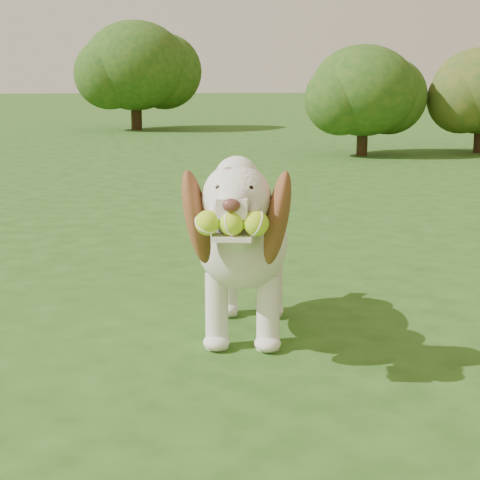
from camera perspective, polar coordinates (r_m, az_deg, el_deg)
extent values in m
plane|color=#244814|center=(3.53, -3.09, -7.11)|extent=(80.00, 80.00, 0.00)
ellipsoid|color=white|center=(3.55, 0.46, -0.11)|extent=(0.50, 0.77, 0.38)
ellipsoid|color=white|center=(3.28, 0.14, -0.35)|extent=(0.43, 0.43, 0.37)
ellipsoid|color=white|center=(3.80, 0.71, 0.51)|extent=(0.39, 0.39, 0.33)
cylinder|color=white|center=(3.12, -0.04, 0.85)|extent=(0.25, 0.32, 0.29)
sphere|color=white|center=(2.96, -0.25, 2.99)|extent=(0.30, 0.30, 0.26)
sphere|color=white|center=(2.97, -0.22, 4.39)|extent=(0.20, 0.20, 0.17)
cube|color=white|center=(2.82, -0.49, 2.42)|extent=(0.14, 0.17, 0.07)
ellipsoid|color=#592D28|center=(2.74, -0.63, 2.48)|extent=(0.07, 0.05, 0.05)
cube|color=white|center=(2.82, -0.51, 0.31)|extent=(0.17, 0.19, 0.02)
ellipsoid|color=brown|center=(3.00, -3.11, 1.63)|extent=(0.18, 0.24, 0.40)
ellipsoid|color=brown|center=(2.98, 2.67, 1.55)|extent=(0.17, 0.27, 0.40)
cylinder|color=white|center=(3.94, 0.85, 1.56)|extent=(0.10, 0.19, 0.14)
cylinder|color=white|center=(3.38, -1.66, -5.07)|extent=(0.11, 0.11, 0.32)
cylinder|color=white|center=(3.37, 2.00, -5.15)|extent=(0.11, 0.11, 0.32)
cylinder|color=white|center=(3.84, -0.93, -3.00)|extent=(0.11, 0.11, 0.32)
cylinder|color=white|center=(3.82, 2.30, -3.06)|extent=(0.11, 0.11, 0.32)
sphere|color=#B9F421|center=(2.78, -2.32, 1.23)|extent=(0.10, 0.10, 0.09)
sphere|color=#B9F421|center=(2.77, -0.59, 1.21)|extent=(0.10, 0.10, 0.09)
sphere|color=#B9F421|center=(2.76, 1.15, 1.18)|extent=(0.10, 0.10, 0.09)
cylinder|color=#382314|center=(12.05, 16.64, 7.10)|extent=(0.15, 0.15, 0.48)
cylinder|color=#382314|center=(11.27, 8.69, 7.18)|extent=(0.15, 0.15, 0.49)
ellipsoid|color=#1C4715|center=(11.24, 8.79, 10.47)|extent=(1.46, 1.46, 1.24)
cylinder|color=#382314|center=(16.23, -7.38, 8.98)|extent=(0.21, 0.21, 0.68)
ellipsoid|color=#1C4715|center=(16.21, -7.47, 12.21)|extent=(2.05, 2.05, 1.75)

